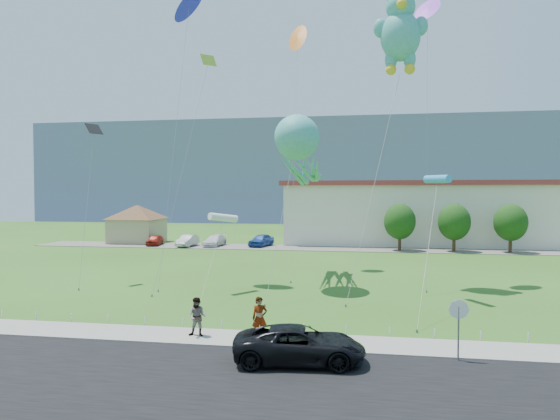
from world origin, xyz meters
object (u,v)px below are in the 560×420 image
Objects in this scene: pavilion at (137,220)px; suv at (300,345)px; stop_sign at (459,315)px; parked_car_white at (215,241)px; parked_car_silver at (187,241)px; parked_car_blue at (261,240)px; pedestrian_left at (260,318)px; teddy_bear_kite at (400,30)px; parked_car_red at (155,240)px; octopus_kite at (299,150)px; warehouse at (521,213)px; pedestrian_right at (197,317)px.

suv is at bearing -57.86° from pavilion.
stop_sign is 45.04m from parked_car_white.
parked_car_silver is 0.95× the size of parked_car_blue.
pavilion reaches higher than parked_car_white.
pedestrian_left is 39.32m from parked_car_blue.
teddy_bear_kite is at bearing -41.58° from parked_car_white.
octopus_kite is at bearing -56.67° from parked_car_red.
pavilion is at bearing 171.95° from parked_car_white.
parked_car_white is at bearing -167.01° from warehouse.
pavilion reaches higher than parked_car_silver.
octopus_kite reaches higher than suv.
parked_car_silver is at bearing 126.34° from octopus_kite.
suv is (27.33, -43.50, -2.25)m from pavilion.
octopus_kite is (13.59, -23.76, 9.11)m from parked_car_white.
parked_car_silver is at bearing -154.88° from parked_car_blue.
suv is 1.13× the size of parked_car_white.
warehouse reaches higher than pedestrian_right.
stop_sign is 1.31× the size of pedestrian_left.
octopus_kite is (25.19, -26.62, 6.81)m from pavilion.
parked_car_blue is at bearing 122.84° from teddy_bear_kite.
pedestrian_right reaches higher than suv.
teddy_bear_kite is (32.37, -25.42, 15.39)m from pavilion.
parked_car_silver is at bearing 137.94° from teddy_bear_kite.
warehouse reaches higher than parked_car_red.
parked_car_silver is at bearing 19.58° from suv.
parked_car_red is at bearing 99.17° from pedestrian_left.
pedestrian_left is (-8.32, 1.41, -0.82)m from stop_sign.
octopus_kite reaches higher than pedestrian_left.
pavilion is 3.68× the size of stop_sign.
parked_car_red is at bearing 132.37° from octopus_kite.
parked_car_blue reaches higher than parked_car_silver.
warehouse reaches higher than stop_sign.
pavilion is 1.79× the size of suv.
suv is 43.58m from parked_car_white.
suv is at bearing -114.61° from warehouse.
parked_car_blue reaches higher than parked_car_white.
pavilion is 0.15× the size of warehouse.
teddy_bear_kite is (7.19, 15.38, 17.36)m from pedestrian_left.
pedestrian_right is 0.40× the size of parked_car_blue.
parked_car_silver is at bearing 109.40° from pedestrian_right.
warehouse is at bearing 18.79° from parked_car_white.
parked_car_silver is (8.41, -3.80, -2.26)m from pavilion.
parked_car_white is (-13.57, 37.94, -0.33)m from pedestrian_left.
teddy_bear_kite reaches higher than pedestrian_left.
parked_car_white is 0.34× the size of octopus_kite.
pedestrian_right is at bearing -72.97° from parked_car_red.
pedestrian_right is at bearing -123.33° from teddy_bear_kite.
pedestrian_left is 0.42× the size of parked_car_white.
suv is at bearing -82.78° from octopus_kite.
parked_car_red is 0.18× the size of teddy_bear_kite.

